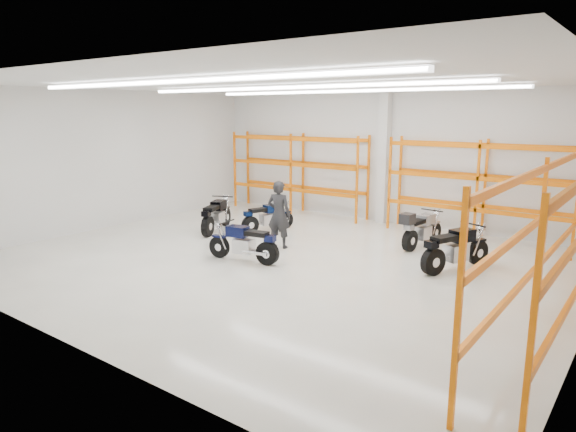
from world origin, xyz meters
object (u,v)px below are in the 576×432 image
Objects in this scene: motorcycle_main at (246,244)px; standing_man at (279,214)px; motorcycle_back_a at (216,216)px; motorcycle_back_c at (420,229)px; motorcycle_back_d at (454,250)px; structural_column at (384,158)px; motorcycle_back_b at (266,218)px.

motorcycle_main is 1.07× the size of standing_man.
motorcycle_back_c is (6.02, 2.06, 0.02)m from motorcycle_back_a.
motorcycle_back_d is 1.11× the size of standing_man.
motorcycle_back_c reaches higher than motorcycle_back_a.
motorcycle_back_c is at bearing -45.43° from structural_column.
motorcycle_back_b is 4.88m from motorcycle_back_c.
structural_column reaches higher than standing_man.
motorcycle_back_d is (1.51, -1.57, -0.01)m from motorcycle_back_c.
standing_man is at bearing -170.16° from motorcycle_back_d.
structural_column reaches higher than motorcycle_back_c.
motorcycle_main is at bearing -59.44° from motorcycle_back_b.
motorcycle_back_a is (-3.00, 1.96, 0.03)m from motorcycle_main.
motorcycle_back_a is at bearing -17.98° from standing_man.
motorcycle_main is at bearing -95.55° from structural_column.
structural_column is (0.81, 4.81, 1.29)m from standing_man.
standing_man reaches higher than motorcycle_back_b.
motorcycle_back_c reaches higher than motorcycle_back_b.
motorcycle_back_d is at bearing 3.72° from motorcycle_back_a.
structural_column is (-3.90, 4.00, 1.73)m from motorcycle_back_d.
motorcycle_back_b is 0.87× the size of motorcycle_back_d.
structural_column reaches higher than motorcycle_main.
standing_man is (-0.18, 1.63, 0.49)m from motorcycle_main.
motorcycle_back_b is 0.41× the size of structural_column.
motorcycle_back_a is 6.03m from structural_column.
structural_column is at bearing 55.65° from motorcycle_back_b.
motorcycle_back_a is 1.11× the size of motorcycle_back_b.
structural_column reaches higher than motorcycle_back_b.
motorcycle_main is at bearing -151.65° from motorcycle_back_d.
motorcycle_main is 6.71m from structural_column.
standing_man is at bearing -99.53° from structural_column.
motorcycle_main is 5.02m from motorcycle_back_c.
motorcycle_back_b is at bearing -167.63° from motorcycle_back_c.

